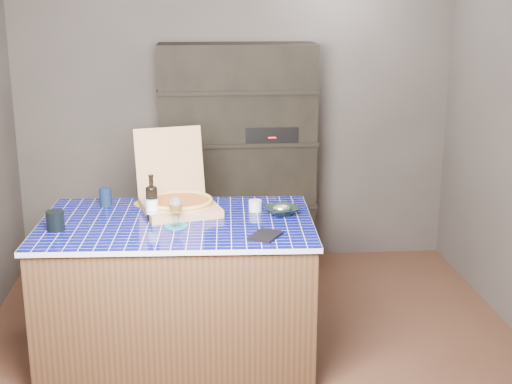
{
  "coord_description": "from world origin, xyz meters",
  "views": [
    {
      "loc": [
        -0.33,
        -3.96,
        2.15
      ],
      "look_at": [
        0.01,
        0.0,
        1.05
      ],
      "focal_mm": 50.0,
      "sensor_mm": 36.0,
      "label": 1
    }
  ],
  "objects": [
    {
      "name": "teal_trivet",
      "position": [
        -0.45,
        -0.06,
        0.88
      ],
      "size": [
        0.14,
        0.14,
        0.01
      ],
      "primitive_type": "cylinder",
      "color": "#186680",
      "rests_on": "kitchen_island"
    },
    {
      "name": "navy_cup",
      "position": [
        -0.9,
        0.39,
        0.93
      ],
      "size": [
        0.07,
        0.07,
        0.12
      ],
      "primitive_type": "cylinder",
      "color": "#0E1A32",
      "rests_on": "kitchen_island"
    },
    {
      "name": "dvd_case",
      "position": [
        0.04,
        -0.29,
        0.88
      ],
      "size": [
        0.21,
        0.24,
        0.02
      ],
      "primitive_type": "cube",
      "rotation": [
        0.0,
        0.0,
        -0.53
      ],
      "color": "black",
      "rests_on": "kitchen_island"
    },
    {
      "name": "tumbler",
      "position": [
        -1.12,
        -0.07,
        0.93
      ],
      "size": [
        0.1,
        0.1,
        0.11
      ],
      "primitive_type": "cylinder",
      "color": "black",
      "rests_on": "kitchen_island"
    },
    {
      "name": "wine_glass",
      "position": [
        -0.45,
        -0.06,
        1.0
      ],
      "size": [
        0.08,
        0.08,
        0.17
      ],
      "color": "white",
      "rests_on": "teal_trivet"
    },
    {
      "name": "bowl",
      "position": [
        0.18,
        0.12,
        0.9
      ],
      "size": [
        0.26,
        0.26,
        0.05
      ],
      "primitive_type": "imported",
      "rotation": [
        0.0,
        0.0,
        0.34
      ],
      "color": "black",
      "rests_on": "kitchen_island"
    },
    {
      "name": "pizza_box",
      "position": [
        -0.44,
        0.25,
        0.94
      ],
      "size": [
        0.55,
        0.62,
        0.47
      ],
      "rotation": [
        0.0,
        0.0,
        0.25
      ],
      "color": "#AD7A59",
      "rests_on": "kitchen_island"
    },
    {
      "name": "room",
      "position": [
        0.0,
        0.0,
        1.25
      ],
      "size": [
        3.5,
        3.5,
        3.5
      ],
      "color": "brown",
      "rests_on": "ground"
    },
    {
      "name": "shelving_unit",
      "position": [
        0.0,
        1.53,
        0.9
      ],
      "size": [
        1.2,
        0.41,
        1.8
      ],
      "color": "black",
      "rests_on": "floor"
    },
    {
      "name": "green_trivet",
      "position": [
        -0.64,
        0.42,
        0.88
      ],
      "size": [
        0.17,
        0.17,
        0.01
      ],
      "primitive_type": "cylinder",
      "color": "#A5AE25",
      "rests_on": "kitchen_island"
    },
    {
      "name": "white_jar",
      "position": [
        0.02,
        0.2,
        0.91
      ],
      "size": [
        0.08,
        0.08,
        0.07
      ],
      "primitive_type": "cylinder",
      "color": "silver",
      "rests_on": "kitchen_island"
    },
    {
      "name": "kitchen_island",
      "position": [
        -0.45,
        0.04,
        0.44
      ],
      "size": [
        1.64,
        1.08,
        0.87
      ],
      "rotation": [
        0.0,
        0.0,
        -0.05
      ],
      "color": "#4A2F1D",
      "rests_on": "floor"
    },
    {
      "name": "mead_bottle",
      "position": [
        -0.59,
        0.07,
        0.98
      ],
      "size": [
        0.07,
        0.07,
        0.28
      ],
      "color": "black",
      "rests_on": "kitchen_island"
    },
    {
      "name": "foil_contents",
      "position": [
        0.18,
        0.12,
        0.91
      ],
      "size": [
        0.11,
        0.09,
        0.05
      ],
      "primitive_type": "ellipsoid",
      "color": "silver",
      "rests_on": "bowl"
    }
  ]
}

